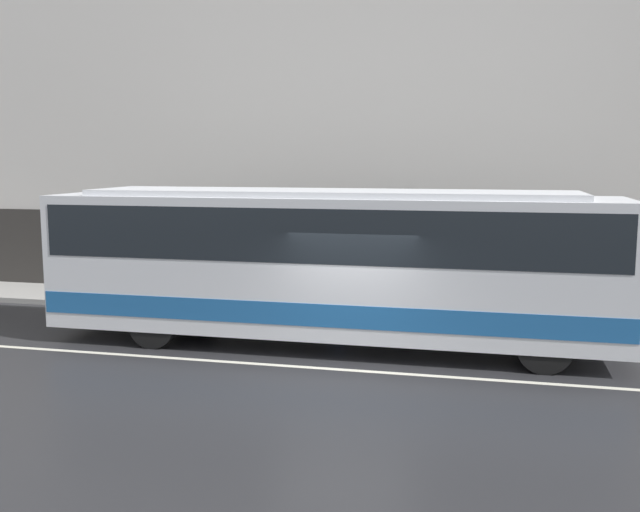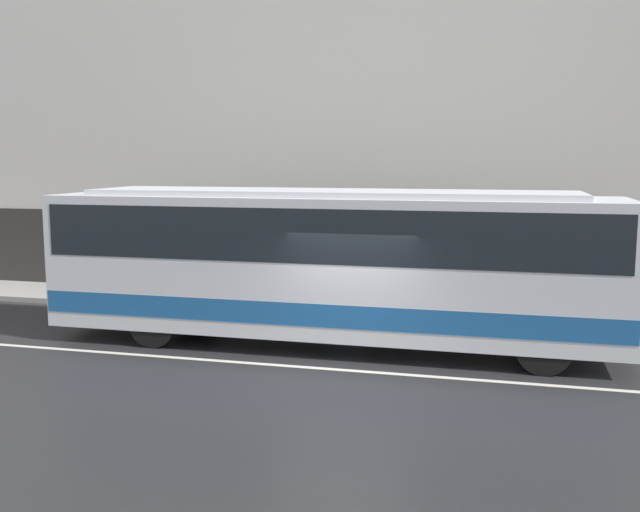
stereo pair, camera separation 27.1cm
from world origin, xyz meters
name	(u,v)px [view 2 (the right image)]	position (x,y,z in m)	size (l,w,h in m)	color
ground_plane	(345,370)	(0.00, 0.00, 0.00)	(60.00, 60.00, 0.00)	#262628
sidewalk	(387,310)	(0.00, 5.15, 0.07)	(60.00, 2.29, 0.14)	gray
building_facade	(397,132)	(0.00, 6.43, 4.60)	(60.00, 0.35, 9.55)	silver
lane_stripe	(345,370)	(0.00, 0.00, 0.00)	(54.00, 0.14, 0.01)	beige
transit_bus	(329,259)	(-0.72, 1.74, 1.84)	(11.79, 2.53, 3.26)	silver
pedestrian_waiting	(338,281)	(-1.22, 4.74, 0.84)	(0.36, 0.36, 1.53)	navy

